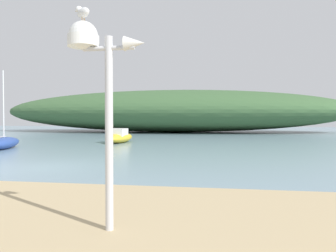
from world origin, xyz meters
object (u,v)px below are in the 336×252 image
(seagull_on_radar, at_px, (83,12))
(motorboat_inner_mooring, at_px, (120,137))
(sailboat_west_reach, at_px, (4,143))
(mast_structure, at_px, (94,61))

(seagull_on_radar, relative_size, motorboat_inner_mooring, 0.09)
(sailboat_west_reach, distance_m, motorboat_inner_mooring, 8.05)
(motorboat_inner_mooring, bearing_deg, seagull_on_radar, -73.98)
(seagull_on_radar, bearing_deg, mast_structure, -3.20)
(sailboat_west_reach, bearing_deg, motorboat_inner_mooring, 45.64)
(seagull_on_radar, bearing_deg, motorboat_inner_mooring, 106.02)
(mast_structure, bearing_deg, seagull_on_radar, 176.80)
(mast_structure, distance_m, sailboat_west_reach, 17.11)
(mast_structure, bearing_deg, sailboat_west_reach, 131.05)
(sailboat_west_reach, bearing_deg, mast_structure, -48.95)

